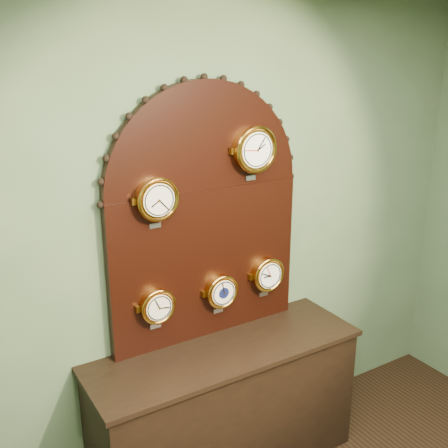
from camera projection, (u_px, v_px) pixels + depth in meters
wall_back at (202, 242)px, 3.15m from camera, size 4.00×0.00×4.00m
shop_counter at (226, 410)px, 3.25m from camera, size 1.60×0.50×0.80m
display_board at (206, 207)px, 3.04m from camera, size 1.26×0.06×1.53m
roman_clock at (157, 199)px, 2.79m from camera, size 0.24×0.08×0.29m
arabic_clock at (254, 149)px, 3.03m from camera, size 0.27×0.08×0.32m
hygrometer at (157, 306)px, 2.97m from camera, size 0.21×0.08×0.26m
barometer at (221, 291)px, 3.18m from camera, size 0.21×0.08×0.26m
tide_clock at (267, 274)px, 3.33m from camera, size 0.22×0.08×0.27m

